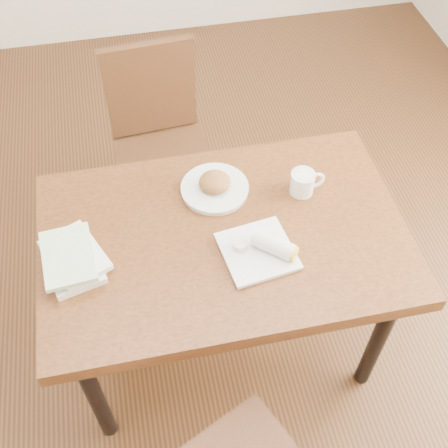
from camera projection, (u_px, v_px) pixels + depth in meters
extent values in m
cube|color=#472814|center=(224.00, 337.00, 2.52)|extent=(4.00, 5.00, 0.01)
cube|color=brown|center=(224.00, 238.00, 1.96)|extent=(1.27, 0.82, 0.06)
cylinder|color=black|center=(95.00, 395.00, 1.99)|extent=(0.06, 0.06, 0.69)
cylinder|color=black|center=(378.00, 339.00, 2.13)|extent=(0.06, 0.06, 0.69)
cylinder|color=black|center=(86.00, 256.00, 2.37)|extent=(0.06, 0.06, 0.69)
cylinder|color=black|center=(326.00, 217.00, 2.51)|extent=(0.06, 0.06, 0.69)
cylinder|color=#4A2715|center=(251.00, 433.00, 2.02)|extent=(0.04, 0.04, 0.45)
cylinder|color=#412512|center=(195.00, 164.00, 2.89)|extent=(0.04, 0.04, 0.45)
cylinder|color=#412512|center=(126.00, 178.00, 2.83)|extent=(0.04, 0.04, 0.45)
cylinder|color=#412512|center=(214.00, 215.00, 2.67)|extent=(0.04, 0.04, 0.45)
cylinder|color=#412512|center=(140.00, 232.00, 2.61)|extent=(0.04, 0.04, 0.45)
cube|color=#412512|center=(165.00, 160.00, 2.56)|extent=(0.45, 0.45, 0.04)
cube|color=#412512|center=(150.00, 89.00, 2.47)|extent=(0.40, 0.07, 0.45)
cylinder|color=white|center=(215.00, 189.00, 2.05)|extent=(0.24, 0.24, 0.02)
cylinder|color=white|center=(215.00, 187.00, 2.04)|extent=(0.25, 0.25, 0.01)
ellipsoid|color=#B27538|center=(215.00, 182.00, 2.02)|extent=(0.15, 0.14, 0.06)
cylinder|color=white|center=(302.00, 183.00, 2.02)|extent=(0.09, 0.09, 0.09)
torus|color=white|center=(316.00, 180.00, 2.03)|extent=(0.07, 0.02, 0.07)
cylinder|color=tan|center=(303.00, 175.00, 1.99)|extent=(0.08, 0.08, 0.01)
cylinder|color=#F2E5CC|center=(304.00, 174.00, 1.99)|extent=(0.05, 0.05, 0.00)
cube|color=white|center=(257.00, 252.00, 1.88)|extent=(0.26, 0.26, 0.01)
cube|color=white|center=(258.00, 250.00, 1.87)|extent=(0.26, 0.26, 0.01)
cylinder|color=white|center=(273.00, 245.00, 1.84)|extent=(0.15, 0.14, 0.06)
cylinder|color=yellow|center=(293.00, 254.00, 1.82)|extent=(0.05, 0.05, 0.05)
cylinder|color=silver|center=(240.00, 245.00, 1.86)|extent=(0.05, 0.05, 0.03)
cylinder|color=red|center=(240.00, 243.00, 1.85)|extent=(0.04, 0.04, 0.01)
cube|color=white|center=(73.00, 262.00, 1.84)|extent=(0.22, 0.27, 0.03)
cube|color=silver|center=(75.00, 255.00, 1.83)|extent=(0.24, 0.28, 0.02)
cube|color=#8ECC88|center=(68.00, 256.00, 1.81)|extent=(0.18, 0.25, 0.02)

